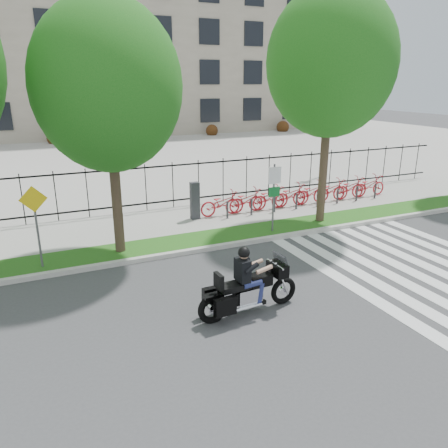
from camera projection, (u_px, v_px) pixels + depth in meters
name	position (u px, v px, depth m)	size (l,w,h in m)	color
ground	(284.00, 301.00, 11.36)	(120.00, 120.00, 0.00)	#3E3E41
curb	(220.00, 246.00, 14.89)	(60.00, 0.20, 0.15)	#B8B5AD
grass_verge	(211.00, 239.00, 15.63)	(60.00, 1.50, 0.15)	#1C5715
sidewalk	(187.00, 219.00, 17.79)	(60.00, 3.50, 0.15)	#ADA9A2
plaza	(109.00, 156.00, 32.99)	(80.00, 34.00, 0.10)	#ADA9A2
crosswalk_stripes	(420.00, 269.00, 13.25)	(5.70, 8.00, 0.01)	silver
iron_fence	(173.00, 185.00, 18.97)	(30.00, 0.06, 2.00)	black
office_building	(67.00, 37.00, 47.13)	(60.00, 21.90, 20.15)	gray
lamp_post_right	(325.00, 123.00, 24.67)	(1.06, 0.70, 4.25)	black
street_tree_1	(108.00, 86.00, 12.74)	(4.40, 4.40, 7.69)	#382B1E
street_tree_2	(331.00, 63.00, 15.61)	(4.65, 4.65, 8.61)	#382B1E
bike_share_station	(300.00, 194.00, 19.45)	(10.04, 0.88, 1.50)	#2D2D33
sign_pole_regulatory	(274.00, 189.00, 15.70)	(0.50, 0.09, 2.50)	#59595B
sign_pole_warning	(36.00, 216.00, 12.59)	(0.78, 0.09, 2.49)	#59595B
motorcycle_rider	(249.00, 287.00, 10.58)	(2.76, 0.83, 2.13)	black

